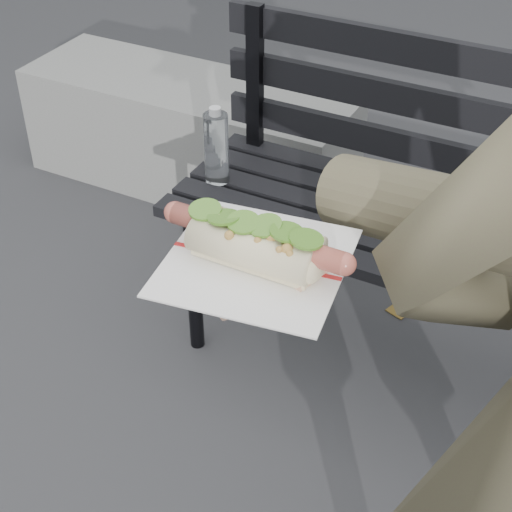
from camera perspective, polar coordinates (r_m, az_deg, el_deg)
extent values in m
cylinder|color=black|center=(2.14, -4.53, -2.02)|extent=(0.04, 0.04, 0.45)
cylinder|color=black|center=(2.37, -0.29, 2.61)|extent=(0.04, 0.04, 0.45)
cube|color=black|center=(1.78, 13.70, -2.49)|extent=(1.50, 0.07, 0.03)
cube|color=black|center=(1.85, 14.48, -0.90)|extent=(1.50, 0.07, 0.03)
cube|color=black|center=(1.92, 15.20, 0.58)|extent=(1.50, 0.07, 0.03)
cube|color=black|center=(2.00, 15.88, 1.95)|extent=(1.50, 0.07, 0.03)
cube|color=black|center=(2.07, 16.50, 3.23)|extent=(1.50, 0.07, 0.03)
cube|color=black|center=(2.16, -0.07, 12.61)|extent=(0.04, 0.03, 0.42)
cube|color=black|center=(2.04, 17.21, 6.07)|extent=(1.50, 0.02, 0.08)
cube|color=black|center=(1.98, 17.90, 9.28)|extent=(1.50, 0.02, 0.08)
cylinder|color=white|center=(2.03, -2.90, 7.83)|extent=(0.06, 0.06, 0.19)
cylinder|color=white|center=(1.98, -3.00, 10.46)|extent=(0.03, 0.03, 0.02)
cube|color=slate|center=(2.89, -4.82, 8.84)|extent=(1.20, 0.40, 0.40)
cylinder|color=#D8A384|center=(0.84, 2.73, -1.47)|extent=(0.09, 0.08, 0.07)
ellipsoid|color=#D8A384|center=(0.85, 0.00, -1.33)|extent=(0.10, 0.12, 0.03)
cylinder|color=#D8A384|center=(0.85, -4.21, -1.28)|extent=(0.05, 0.02, 0.02)
cylinder|color=#D8A384|center=(0.87, -3.54, -0.55)|extent=(0.05, 0.02, 0.02)
cylinder|color=#D8A384|center=(0.88, -2.88, 0.16)|extent=(0.05, 0.02, 0.02)
cylinder|color=#D8A384|center=(0.89, -2.24, 0.85)|extent=(0.05, 0.02, 0.02)
cylinder|color=#D8A384|center=(0.81, -1.17, -3.59)|extent=(0.04, 0.05, 0.02)
cube|color=white|center=(0.84, 0.00, -0.43)|extent=(0.21, 0.21, 0.00)
cube|color=#B21E1E|center=(0.84, 0.00, -0.35)|extent=(0.19, 0.03, 0.00)
cylinder|color=#B75646|center=(0.82, 0.00, 1.38)|extent=(0.20, 0.03, 0.02)
sphere|color=#B75646|center=(0.86, -5.90, 3.17)|extent=(0.03, 0.03, 0.02)
sphere|color=#B75646|center=(0.79, 6.45, -0.59)|extent=(0.02, 0.03, 0.02)
sphere|color=#9E6B2D|center=(0.83, -2.66, 2.64)|extent=(0.01, 0.01, 0.01)
sphere|color=#9E6B2D|center=(0.80, 0.13, 1.08)|extent=(0.01, 0.01, 0.01)
sphere|color=#9E6B2D|center=(0.82, -0.50, 2.16)|extent=(0.01, 0.01, 0.01)
sphere|color=#9E6B2D|center=(0.83, 2.50, 1.82)|extent=(0.01, 0.01, 0.01)
sphere|color=#9E6B2D|center=(0.84, -2.91, 2.65)|extent=(0.01, 0.01, 0.01)
sphere|color=#9E6B2D|center=(0.83, -3.94, 1.74)|extent=(0.01, 0.01, 0.01)
sphere|color=#9E6B2D|center=(0.83, -1.62, 1.96)|extent=(0.01, 0.01, 0.01)
sphere|color=#9E6B2D|center=(0.84, -2.84, 2.29)|extent=(0.01, 0.01, 0.01)
sphere|color=#9E6B2D|center=(0.82, -0.38, 1.64)|extent=(0.01, 0.01, 0.01)
sphere|color=#9E6B2D|center=(0.82, -2.40, 1.46)|extent=(0.01, 0.01, 0.01)
sphere|color=#9E6B2D|center=(0.85, -2.64, 3.35)|extent=(0.01, 0.01, 0.01)
sphere|color=#9E6B2D|center=(0.79, 1.69, 0.47)|extent=(0.01, 0.01, 0.01)
sphere|color=#9E6B2D|center=(0.79, 2.29, 0.39)|extent=(0.01, 0.01, 0.01)
sphere|color=#9E6B2D|center=(0.80, 1.11, 1.35)|extent=(0.01, 0.01, 0.01)
sphere|color=#9E6B2D|center=(0.79, 2.47, 0.14)|extent=(0.01, 0.01, 0.01)
sphere|color=#9E6B2D|center=(0.82, 0.38, 1.76)|extent=(0.01, 0.01, 0.01)
sphere|color=#9E6B2D|center=(0.83, -2.95, 2.57)|extent=(0.01, 0.01, 0.01)
sphere|color=#9E6B2D|center=(0.79, 2.27, 0.49)|extent=(0.01, 0.01, 0.01)
sphere|color=#9E6B2D|center=(0.82, 1.63, 1.45)|extent=(0.01, 0.01, 0.01)
sphere|color=#9E6B2D|center=(0.80, 3.00, 0.61)|extent=(0.01, 0.01, 0.01)
sphere|color=#9E6B2D|center=(0.84, 0.44, 2.40)|extent=(0.01, 0.01, 0.01)
sphere|color=#9E6B2D|center=(0.81, -1.95, 1.51)|extent=(0.01, 0.01, 0.01)
cylinder|color=#4C8424|center=(0.84, -3.73, 3.39)|extent=(0.04, 0.04, 0.01)
cylinder|color=#4C8424|center=(0.83, -2.36, 2.85)|extent=(0.04, 0.04, 0.01)
cylinder|color=#4C8424|center=(0.82, -0.92, 2.48)|extent=(0.04, 0.04, 0.01)
cylinder|color=#4C8424|center=(0.81, 0.68, 2.23)|extent=(0.04, 0.04, 0.01)
cylinder|color=#4C8424|center=(0.80, 2.26, 1.76)|extent=(0.04, 0.04, 0.01)
cylinder|color=#4C8424|center=(0.79, 3.69, 1.23)|extent=(0.04, 0.04, 0.01)
cube|color=brown|center=(3.07, -8.54, 6.10)|extent=(0.07, 0.07, 0.00)
cube|color=brown|center=(3.25, -2.22, 8.43)|extent=(0.04, 0.05, 0.00)
cube|color=brown|center=(2.42, 10.26, -4.00)|extent=(0.07, 0.06, 0.00)
cube|color=brown|center=(3.66, -8.78, 11.46)|extent=(0.06, 0.05, 0.00)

